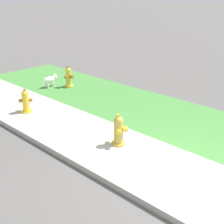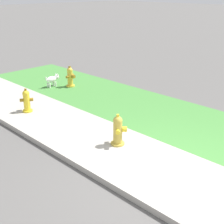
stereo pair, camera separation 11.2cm
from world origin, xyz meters
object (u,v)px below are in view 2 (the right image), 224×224
fire_hydrant_far_end (70,77)px  fire_hydrant_mid_block (27,101)px  fire_hydrant_by_grass_verge (118,130)px  small_white_dog (52,79)px

fire_hydrant_far_end → fire_hydrant_mid_block: 2.51m
fire_hydrant_mid_block → fire_hydrant_by_grass_verge: 3.12m
fire_hydrant_mid_block → fire_hydrant_by_grass_verge: (3.10, 0.35, 0.02)m
fire_hydrant_far_end → small_white_dog: size_ratio=1.27×
fire_hydrant_far_end → small_white_dog: (-0.43, -0.43, -0.08)m
fire_hydrant_mid_block → fire_hydrant_by_grass_verge: bearing=-51.7°
fire_hydrant_far_end → fire_hydrant_mid_block: (1.02, -2.30, -0.03)m
fire_hydrant_far_end → fire_hydrant_by_grass_verge: 4.56m
fire_hydrant_by_grass_verge → fire_hydrant_mid_block: bearing=-128.5°
fire_hydrant_mid_block → fire_hydrant_far_end: bearing=56.0°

